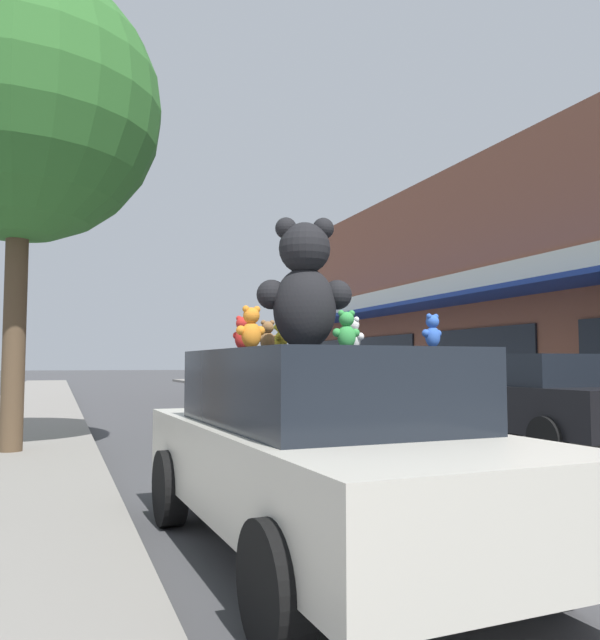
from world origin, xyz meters
name	(u,v)px	position (x,y,z in m)	size (l,w,h in m)	color
ground_plane	(575,515)	(0.00, 0.00, 0.00)	(260.00, 260.00, 0.00)	#424244
plush_art_car	(319,447)	(-2.69, -0.28, 0.79)	(1.97, 4.23, 1.50)	beige
teddy_bear_giant	(305,286)	(-2.78, -0.21, 1.99)	(0.76, 0.53, 1.00)	black
teddy_bear_green	(346,330)	(-2.60, -0.57, 1.64)	(0.21, 0.13, 0.28)	green
teddy_bear_blue	(432,331)	(-2.27, -1.16, 1.61)	(0.16, 0.11, 0.22)	blue
teddy_bear_brown	(268,336)	(-2.84, 0.48, 1.63)	(0.20, 0.13, 0.27)	olive
teddy_bear_red	(243,333)	(-3.23, -0.11, 1.63)	(0.16, 0.18, 0.25)	red
teddy_bear_white	(353,335)	(-2.25, 0.05, 1.64)	(0.16, 0.21, 0.28)	white
teddy_bear_orange	(251,328)	(-3.28, -0.50, 1.64)	(0.22, 0.14, 0.29)	orange
teddy_bear_yellow	(281,336)	(-2.81, 0.23, 1.63)	(0.15, 0.19, 0.26)	yellow
parked_car_far_center	(528,398)	(2.90, 3.91, 0.82)	(1.89, 4.32, 1.55)	black
street_tree	(22,106)	(-5.10, 5.24, 5.18)	(4.04, 4.04, 7.05)	brown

